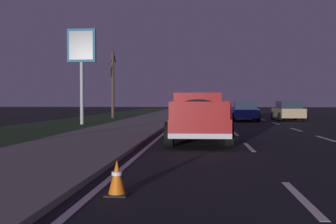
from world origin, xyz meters
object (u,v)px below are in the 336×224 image
sedan_tan (288,111)px  bare_tree_far (113,84)px  sedan_blue (244,111)px  pickup_truck (197,116)px  gas_price_sign (82,53)px  sedan_red (197,110)px  traffic_cone_near (117,178)px

sedan_tan → bare_tree_far: size_ratio=0.69×
sedan_blue → bare_tree_far: bare_tree_far is taller
sedan_tan → pickup_truck: bearing=157.0°
sedan_blue → bare_tree_far: (4.45, 11.53, 2.37)m
sedan_tan → gas_price_sign: bearing=113.1°
sedan_blue → sedan_red: bearing=65.7°
sedan_tan → bare_tree_far: bare_tree_far is taller
gas_price_sign → sedan_blue: bearing=-63.5°
sedan_blue → sedan_tan: 3.55m
pickup_truck → traffic_cone_near: size_ratio=9.47×
pickup_truck → bare_tree_far: (20.19, 8.05, 2.18)m
pickup_truck → sedan_red: 17.41m
bare_tree_far → pickup_truck: bearing=-158.3°
bare_tree_far → traffic_cone_near: 29.71m
pickup_truck → sedan_red: bearing=0.7°
gas_price_sign → traffic_cone_near: 20.31m
pickup_truck → sedan_tan: size_ratio=1.25×
gas_price_sign → traffic_cone_near: size_ratio=10.88×
sedan_blue → traffic_cone_near: (-24.32, 4.69, -0.50)m
pickup_truck → bare_tree_far: size_ratio=0.86×
sedan_tan → bare_tree_far: (3.77, 15.01, 2.37)m
gas_price_sign → bare_tree_far: (10.06, 0.29, -1.55)m
sedan_red → gas_price_sign: 11.19m
sedan_tan → bare_tree_far: 15.66m
sedan_red → gas_price_sign: gas_price_sign is taller
sedan_red → gas_price_sign: size_ratio=0.70×
sedan_blue → traffic_cone_near: bearing=169.1°
sedan_blue → gas_price_sign: size_ratio=0.70×
sedan_tan → gas_price_sign: 16.48m
pickup_truck → gas_price_sign: gas_price_sign is taller
bare_tree_far → sedan_red: bearing=-109.6°
pickup_truck → sedan_tan: 17.84m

